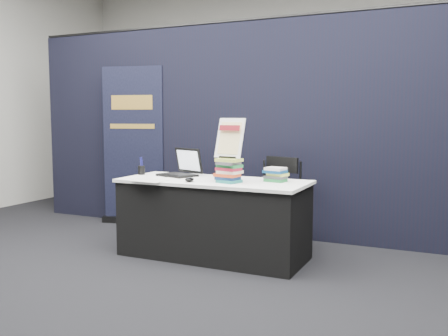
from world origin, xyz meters
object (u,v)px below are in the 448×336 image
book_stack_tall (228,171)px  stacking_chair (277,198)px  info_sign (230,139)px  book_stack_short (276,174)px  pullup_banner (133,155)px  display_table (213,218)px  laptop (180,169)px

book_stack_tall → stacking_chair: book_stack_tall is taller
book_stack_tall → info_sign: info_sign is taller
book_stack_short → pullup_banner: pullup_banner is taller
book_stack_tall → info_sign: bearing=90.0°
display_table → info_sign: (0.21, -0.09, 0.77)m
book_stack_short → info_sign: info_sign is taller
display_table → laptop: (-0.45, 0.14, 0.44)m
laptop → pullup_banner: bearing=164.7°
book_stack_tall → stacking_chair: 0.81m
laptop → pullup_banner: 1.37m
laptop → stacking_chair: (0.89, 0.43, -0.30)m
laptop → pullup_banner: (-1.12, 0.78, 0.06)m
pullup_banner → book_stack_short: bearing=-32.3°
book_stack_tall → book_stack_short: size_ratio=1.10×
laptop → stacking_chair: 1.04m
laptop → book_stack_tall: laptop is taller
book_stack_short → stacking_chair: 0.55m
stacking_chair → display_table: bearing=-108.6°
display_table → stacking_chair: (0.44, 0.57, 0.14)m
book_stack_tall → book_stack_short: 0.45m
laptop → book_stack_tall: size_ratio=1.87×
book_stack_tall → laptop: bearing=158.3°
pullup_banner → book_stack_tall: bearing=-42.5°
display_table → book_stack_short: book_stack_short is taller
book_stack_short → pullup_banner: 2.30m
info_sign → pullup_banner: size_ratio=0.19×
display_table → book_stack_short: (0.59, 0.13, 0.44)m
book_stack_tall → stacking_chair: (0.23, 0.69, -0.34)m
info_sign → stacking_chair: bearing=80.4°
info_sign → laptop: bearing=170.0°
book_stack_tall → pullup_banner: size_ratio=0.12×
laptop → info_sign: (0.67, -0.23, 0.34)m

